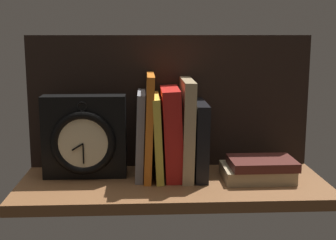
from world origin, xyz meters
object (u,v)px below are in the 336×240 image
at_px(book_gray_chess, 140,135).
at_px(framed_clock, 84,138).
at_px(book_orange_pandolfini, 149,126).
at_px(book_yellow_seinlanguage, 157,136).
at_px(book_stack_side, 258,169).
at_px(book_tan_shortstories, 186,128).
at_px(book_red_requiem, 171,132).
at_px(book_black_skeptic, 199,139).

bearing_deg(book_gray_chess, framed_clock, -179.25).
bearing_deg(book_orange_pandolfini, book_yellow_seinlanguage, 0.00).
xyz_separation_m(book_orange_pandolfini, book_stack_side, (0.26, -0.04, -0.10)).
relative_size(book_yellow_seinlanguage, book_tan_shortstories, 0.84).
xyz_separation_m(book_gray_chess, book_red_requiem, (0.07, 0.00, 0.00)).
xyz_separation_m(book_yellow_seinlanguage, book_black_skeptic, (0.10, -0.00, -0.01)).
relative_size(book_orange_pandolfini, book_tan_shortstories, 1.06).
distance_m(book_black_skeptic, book_stack_side, 0.16).
height_order(book_gray_chess, framed_clock, book_gray_chess).
height_order(book_tan_shortstories, book_black_skeptic, book_tan_shortstories).
height_order(book_red_requiem, framed_clock, book_red_requiem).
xyz_separation_m(book_yellow_seinlanguage, book_tan_shortstories, (0.07, -0.00, 0.02)).
height_order(framed_clock, book_stack_side, framed_clock).
distance_m(framed_clock, book_stack_side, 0.42).
relative_size(book_orange_pandolfini, book_stack_side, 1.48).
xyz_separation_m(book_orange_pandolfini, book_tan_shortstories, (0.09, 0.00, -0.01)).
relative_size(book_yellow_seinlanguage, book_red_requiem, 0.92).
relative_size(book_tan_shortstories, framed_clock, 1.18).
relative_size(book_gray_chess, book_yellow_seinlanguage, 1.04).
xyz_separation_m(book_red_requiem, framed_clock, (-0.21, -0.00, -0.01)).
relative_size(book_orange_pandolfini, book_yellow_seinlanguage, 1.25).
bearing_deg(book_black_skeptic, book_red_requiem, 180.00).
bearing_deg(book_yellow_seinlanguage, book_gray_chess, -180.00).
bearing_deg(framed_clock, book_yellow_seinlanguage, 0.58).
height_order(book_tan_shortstories, framed_clock, book_tan_shortstories).
relative_size(book_black_skeptic, book_stack_side, 1.08).
bearing_deg(book_yellow_seinlanguage, book_black_skeptic, -0.00).
xyz_separation_m(book_yellow_seinlanguage, framed_clock, (-0.17, -0.00, -0.00)).
xyz_separation_m(book_tan_shortstories, framed_clock, (-0.24, -0.00, -0.02)).
xyz_separation_m(book_yellow_seinlanguage, book_red_requiem, (0.03, -0.00, 0.01)).
bearing_deg(framed_clock, book_stack_side, -5.18).
bearing_deg(book_gray_chess, book_stack_side, -7.98).
distance_m(book_orange_pandolfini, framed_clock, 0.16).
xyz_separation_m(book_gray_chess, book_tan_shortstories, (0.11, 0.00, 0.01)).
relative_size(book_gray_chess, book_red_requiem, 0.96).
distance_m(book_orange_pandolfini, book_black_skeptic, 0.13).
bearing_deg(framed_clock, book_gray_chess, 0.75).
bearing_deg(book_stack_side, book_red_requiem, 169.23).
bearing_deg(book_tan_shortstories, book_yellow_seinlanguage, 180.00).
bearing_deg(book_red_requiem, book_black_skeptic, -0.00).
bearing_deg(book_stack_side, book_tan_shortstories, 166.93).
height_order(book_gray_chess, book_tan_shortstories, book_tan_shortstories).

